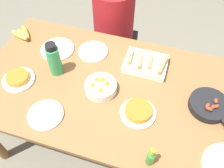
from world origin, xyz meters
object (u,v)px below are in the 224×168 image
object	(u,v)px
melon_tray	(146,64)
frittata_plate_center	(138,112)
banana_bunch	(23,34)
empty_plate_far_left	(46,115)
fruit_bowl_mango	(101,87)
hot_sauce_bottle	(151,157)
skillet	(209,106)
empty_plate_mid_edge	(93,52)
empty_plate_near_front	(58,49)
person_figure	(113,37)
frittata_plate_side	(18,79)
water_bottle	(54,60)

from	to	relation	value
melon_tray	frittata_plate_center	xyz separation A→B (m)	(0.04, -0.39, -0.00)
banana_bunch	empty_plate_far_left	xyz separation A→B (m)	(0.50, -0.59, -0.01)
fruit_bowl_mango	hot_sauce_bottle	xyz separation A→B (m)	(0.39, -0.37, 0.03)
hot_sauce_bottle	melon_tray	bearing A→B (deg)	104.13
frittata_plate_center	hot_sauce_bottle	distance (m)	0.30
skillet	empty_plate_far_left	bearing A→B (deg)	-111.45
banana_bunch	empty_plate_far_left	distance (m)	0.77
empty_plate_mid_edge	empty_plate_near_front	bearing A→B (deg)	-167.78
skillet	person_figure	size ratio (longest dim) A/B	0.25
empty_plate_near_front	empty_plate_far_left	distance (m)	0.56
empty_plate_far_left	person_figure	bearing A→B (deg)	85.14
empty_plate_far_left	fruit_bowl_mango	bearing A→B (deg)	47.88
empty_plate_near_front	fruit_bowl_mango	distance (m)	0.50
empty_plate_far_left	empty_plate_mid_edge	xyz separation A→B (m)	(0.08, 0.59, -0.00)
frittata_plate_side	water_bottle	xyz separation A→B (m)	(0.21, 0.15, 0.10)
empty_plate_far_left	water_bottle	distance (m)	0.37
banana_bunch	water_bottle	bearing A→B (deg)	-31.64
skillet	frittata_plate_center	distance (m)	0.43
empty_plate_mid_edge	hot_sauce_bottle	bearing A→B (deg)	-50.37
banana_bunch	skillet	bearing A→B (deg)	-9.96
banana_bunch	melon_tray	world-z (taller)	melon_tray
frittata_plate_center	person_figure	world-z (taller)	person_figure
banana_bunch	hot_sauce_bottle	world-z (taller)	hot_sauce_bottle
banana_bunch	frittata_plate_side	xyz separation A→B (m)	(0.20, -0.40, 0.00)
fruit_bowl_mango	person_figure	xyz separation A→B (m)	(-0.16, 0.80, -0.29)
banana_bunch	frittata_plate_center	distance (m)	1.10
empty_plate_mid_edge	person_figure	distance (m)	0.55
banana_bunch	water_bottle	world-z (taller)	water_bottle
skillet	empty_plate_near_front	distance (m)	1.11
frittata_plate_center	empty_plate_near_front	world-z (taller)	frittata_plate_center
frittata_plate_side	fruit_bowl_mango	size ratio (longest dim) A/B	1.04
empty_plate_near_front	frittata_plate_center	bearing A→B (deg)	-27.02
banana_bunch	frittata_plate_side	bearing A→B (deg)	-63.51
banana_bunch	person_figure	world-z (taller)	person_figure
frittata_plate_center	hot_sauce_bottle	world-z (taller)	hot_sauce_bottle
melon_tray	frittata_plate_side	bearing A→B (deg)	-154.17
empty_plate_near_front	empty_plate_mid_edge	bearing A→B (deg)	12.22
frittata_plate_side	hot_sauce_bottle	size ratio (longest dim) A/B	1.36
empty_plate_near_front	empty_plate_mid_edge	xyz separation A→B (m)	(0.26, 0.06, 0.00)
banana_bunch	frittata_plate_center	xyz separation A→B (m)	(1.02, -0.42, 0.01)
melon_tray	frittata_plate_side	world-z (taller)	melon_tray
frittata_plate_center	empty_plate_far_left	xyz separation A→B (m)	(-0.52, -0.18, -0.02)
skillet	empty_plate_near_front	size ratio (longest dim) A/B	1.29
melon_tray	person_figure	distance (m)	0.70
frittata_plate_center	water_bottle	bearing A→B (deg)	164.98
frittata_plate_side	skillet	bearing A→B (deg)	7.26
melon_tray	skillet	world-z (taller)	melon_tray
banana_bunch	fruit_bowl_mango	bearing A→B (deg)	-22.73
frittata_plate_center	fruit_bowl_mango	distance (m)	0.29
melon_tray	water_bottle	xyz separation A→B (m)	(-0.57, -0.23, 0.09)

